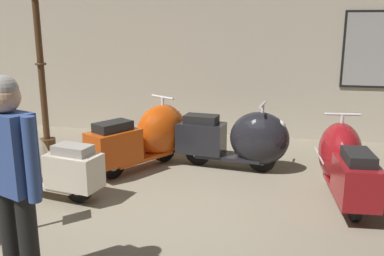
{
  "coord_description": "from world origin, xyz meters",
  "views": [
    {
      "loc": [
        1.19,
        -4.33,
        2.16
      ],
      "look_at": [
        0.1,
        1.27,
        0.73
      ],
      "focal_mm": 39.53,
      "sensor_mm": 36.0,
      "label": 1
    }
  ],
  "objects": [
    {
      "name": "info_stanchion",
      "position": [
        -1.4,
        -0.68,
        0.41
      ],
      "size": [
        0.39,
        0.38,
        0.98
      ],
      "color": "#333338",
      "rests_on": "ground"
    },
    {
      "name": "scooter_0",
      "position": [
        -1.71,
        0.28,
        0.43
      ],
      "size": [
        1.6,
        0.74,
        0.94
      ],
      "rotation": [
        0.0,
        0.0,
        2.94
      ],
      "color": "black",
      "rests_on": "ground"
    },
    {
      "name": "visitor_1",
      "position": [
        -0.75,
        -1.6,
        1.03
      ],
      "size": [
        0.57,
        0.39,
        1.79
      ],
      "rotation": [
        0.0,
        0.0,
        1.18
      ],
      "color": "black",
      "rests_on": "ground"
    },
    {
      "name": "showroom_back_wall",
      "position": [
        0.01,
        3.76,
        1.9
      ],
      "size": [
        18.0,
        0.24,
        3.81
      ],
      "color": "#BCB29E",
      "rests_on": "ground"
    },
    {
      "name": "ground_plane",
      "position": [
        0.0,
        0.0,
        0.0
      ],
      "size": [
        60.0,
        60.0,
        0.0
      ],
      "primitive_type": "plane",
      "color": "gray"
    },
    {
      "name": "scooter_2",
      "position": [
        0.75,
        1.74,
        0.47
      ],
      "size": [
        1.73,
        0.71,
        1.03
      ],
      "rotation": [
        0.0,
        0.0,
        -0.14
      ],
      "color": "black",
      "rests_on": "ground"
    },
    {
      "name": "scooter_3",
      "position": [
        2.09,
        0.96,
        0.47
      ],
      "size": [
        0.59,
        1.7,
        1.02
      ],
      "rotation": [
        0.0,
        0.0,
        1.64
      ],
      "color": "black",
      "rests_on": "ground"
    },
    {
      "name": "scooter_1",
      "position": [
        -0.65,
        1.6,
        0.48
      ],
      "size": [
        1.33,
        1.73,
        1.06
      ],
      "rotation": [
        0.0,
        0.0,
        1.01
      ],
      "color": "black",
      "rests_on": "ground"
    },
    {
      "name": "lamppost",
      "position": [
        -2.66,
        2.16,
        1.62
      ],
      "size": [
        0.3,
        0.3,
        2.82
      ],
      "color": "#472D19",
      "rests_on": "ground"
    }
  ]
}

